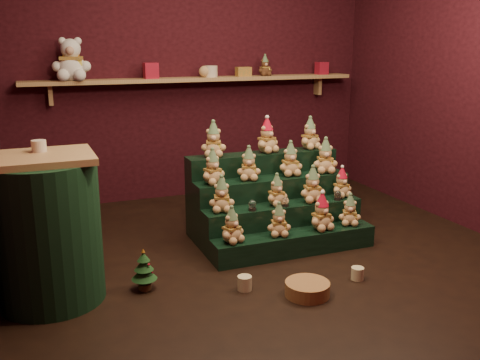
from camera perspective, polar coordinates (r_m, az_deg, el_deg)
name	(u,v)px	position (r m, az deg, el deg)	size (l,w,h in m)	color
ground	(270,256)	(4.39, 3.21, -8.09)	(4.00, 4.00, 0.00)	black
back_wall	(193,69)	(5.98, -5.03, 11.73)	(4.00, 0.10, 2.80)	black
back_shelf	(198,80)	(5.82, -4.50, 10.62)	(3.60, 0.26, 0.24)	tan
riser_tier_front	(295,243)	(4.42, 5.84, -6.72)	(1.40, 0.22, 0.18)	black
riser_tier_midfront	(283,224)	(4.57, 4.60, -4.75)	(1.40, 0.22, 0.36)	black
riser_tier_midback	(272,207)	(4.73, 3.45, -2.91)	(1.40, 0.22, 0.54)	black
riser_tier_back	(262,191)	(4.90, 2.38, -1.19)	(1.40, 0.22, 0.72)	black
teddy_0	(232,225)	(4.12, -0.90, -4.81)	(0.20, 0.18, 0.28)	tan
teddy_1	(279,220)	(4.28, 4.16, -4.23)	(0.19, 0.17, 0.27)	tan
teddy_2	(322,212)	(4.44, 8.70, -3.37)	(0.22, 0.20, 0.31)	tan
teddy_3	(350,210)	(4.61, 11.64, -3.12)	(0.19, 0.17, 0.26)	tan
teddy_4	(222,194)	(4.28, -1.98, -1.51)	(0.21, 0.18, 0.29)	tan
teddy_5	(277,190)	(4.45, 3.93, -1.06)	(0.19, 0.17, 0.26)	tan
teddy_6	(313,184)	(4.58, 7.74, -0.46)	(0.22, 0.20, 0.30)	tan
teddy_7	(342,182)	(4.77, 10.79, -0.26)	(0.19, 0.17, 0.26)	tan
teddy_8	(213,167)	(4.42, -2.95, 1.42)	(0.21, 0.19, 0.29)	tan
teddy_9	(249,164)	(4.55, 0.94, 1.76)	(0.20, 0.18, 0.28)	tan
teddy_10	(290,159)	(4.72, 5.39, 2.26)	(0.21, 0.19, 0.30)	tan
teddy_11	(325,156)	(4.86, 9.08, 2.58)	(0.22, 0.20, 0.31)	tan
teddy_12	(213,139)	(4.63, -2.85, 4.37)	(0.22, 0.19, 0.30)	tan
teddy_13	(267,136)	(4.80, 2.89, 4.76)	(0.22, 0.20, 0.31)	tan
teddy_14	(310,133)	(5.01, 7.46, 4.96)	(0.21, 0.19, 0.29)	tan
snow_globe_a	(252,205)	(4.33, 1.33, -2.70)	(0.07, 0.07, 0.09)	black
snow_globe_b	(285,202)	(4.45, 4.87, -2.33)	(0.06, 0.06, 0.08)	black
snow_globe_c	(338,195)	(4.69, 10.38, -1.61)	(0.06, 0.06, 0.08)	black
side_table	(47,230)	(3.73, -19.88, -5.03)	(0.69, 0.69, 1.00)	tan
table_ornament	(39,146)	(3.69, -20.66, 3.42)	(0.09, 0.09, 0.07)	beige
mini_christmas_tree	(144,270)	(3.83, -10.20, -9.40)	(0.18, 0.18, 0.31)	#412C17
mug_left	(245,283)	(3.80, 0.50, -10.94)	(0.10, 0.10, 0.10)	beige
mug_right	(357,274)	(4.05, 12.42, -9.72)	(0.09, 0.09, 0.09)	beige
wicker_basket	(307,289)	(3.76, 7.19, -11.44)	(0.31, 0.31, 0.10)	olive
white_bear	(71,54)	(5.53, -17.59, 12.74)	(0.37, 0.33, 0.51)	silver
brown_bear	(265,66)	(6.05, 2.68, 12.10)	(0.16, 0.14, 0.22)	#532D1B
gift_tin_red_a	(151,71)	(5.66, -9.50, 11.43)	(0.14, 0.14, 0.16)	#AF1B33
gift_tin_cream	(211,71)	(5.83, -3.11, 11.49)	(0.14, 0.14, 0.12)	beige
gift_tin_red_b	(322,68)	(6.39, 8.71, 11.71)	(0.12, 0.12, 0.14)	#AF1B33
shelf_plush_ball	(204,72)	(5.81, -3.81, 11.47)	(0.12, 0.12, 0.12)	tan
scarf_gift_box	(243,72)	(5.96, 0.37, 11.48)	(0.16, 0.10, 0.10)	orange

